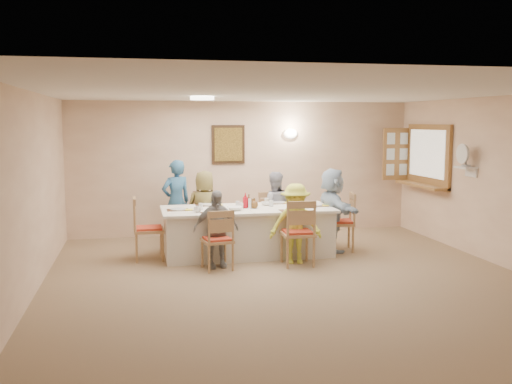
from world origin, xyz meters
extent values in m
plane|color=olive|center=(0.00, 0.00, 0.00)|extent=(7.00, 7.00, 0.00)
plane|color=tan|center=(0.00, 3.50, 1.25)|extent=(6.50, 0.00, 6.50)
plane|color=tan|center=(0.00, -3.50, 1.25)|extent=(6.50, 0.00, 6.50)
plane|color=tan|center=(-3.25, 0.00, 1.25)|extent=(0.00, 7.00, 7.00)
plane|color=white|center=(0.00, 0.00, 2.50)|extent=(7.00, 7.00, 0.00)
cube|color=#3D2815|center=(-0.30, 3.47, 1.70)|extent=(0.62, 0.04, 0.72)
cube|color=black|center=(-0.30, 3.45, 1.70)|extent=(0.52, 0.02, 0.62)
ellipsoid|color=white|center=(0.90, 3.44, 1.90)|extent=(0.26, 0.09, 0.18)
cylinder|color=white|center=(-1.00, 1.50, 2.47)|extent=(0.36, 0.36, 0.05)
cube|color=olive|center=(3.21, 2.40, 1.50)|extent=(0.06, 1.50, 1.15)
cube|color=olive|center=(3.09, 2.40, 0.97)|extent=(0.30, 1.50, 0.05)
cube|color=olive|center=(2.95, 3.16, 1.50)|extent=(0.55, 0.04, 1.00)
cube|color=white|center=(3.13, 1.05, 1.40)|extent=(0.22, 0.36, 0.03)
cube|color=white|center=(-0.27, 1.71, 0.38)|extent=(2.71, 1.15, 0.76)
imported|color=brown|center=(-0.87, 2.39, 0.66)|extent=(0.77, 0.61, 1.31)
imported|color=#9697A6|center=(0.33, 2.39, 0.63)|extent=(0.74, 0.64, 1.27)
imported|color=gray|center=(-0.87, 1.03, 0.57)|extent=(0.72, 0.41, 1.14)
imported|color=#E0E747|center=(0.33, 1.03, 0.60)|extent=(0.92, 0.69, 1.21)
imported|color=#ADC4DA|center=(1.15, 1.71, 0.69)|extent=(1.31, 0.53, 1.37)
imported|color=#326691|center=(-1.32, 2.86, 0.73)|extent=(0.77, 0.71, 1.46)
cube|color=#472B19|center=(-0.87, 1.29, 0.76)|extent=(0.37, 0.27, 0.01)
cylinder|color=white|center=(-0.87, 1.29, 0.77)|extent=(0.23, 0.23, 0.01)
cube|color=yellow|center=(-0.69, 1.24, 0.77)|extent=(0.15, 0.15, 0.01)
cube|color=#472B19|center=(0.33, 1.29, 0.76)|extent=(0.34, 0.25, 0.01)
cylinder|color=white|center=(0.33, 1.29, 0.77)|extent=(0.23, 0.23, 0.01)
cube|color=yellow|center=(0.51, 1.24, 0.77)|extent=(0.13, 0.13, 0.01)
cube|color=#472B19|center=(-0.87, 2.13, 0.76)|extent=(0.36, 0.27, 0.01)
cylinder|color=white|center=(-0.87, 2.13, 0.77)|extent=(0.24, 0.24, 0.01)
cube|color=yellow|center=(-0.69, 2.08, 0.77)|extent=(0.14, 0.14, 0.01)
cube|color=#472B19|center=(0.33, 2.13, 0.76)|extent=(0.37, 0.28, 0.01)
cylinder|color=white|center=(0.33, 2.13, 0.77)|extent=(0.25, 0.25, 0.02)
cube|color=yellow|center=(0.51, 2.08, 0.77)|extent=(0.15, 0.15, 0.01)
cube|color=#472B19|center=(-1.37, 1.71, 0.76)|extent=(0.34, 0.25, 0.01)
cylinder|color=white|center=(-1.37, 1.71, 0.77)|extent=(0.25, 0.25, 0.02)
cube|color=yellow|center=(-1.19, 1.66, 0.77)|extent=(0.14, 0.14, 0.01)
cube|color=#472B19|center=(0.85, 1.71, 0.76)|extent=(0.38, 0.28, 0.01)
cylinder|color=white|center=(0.85, 1.71, 0.77)|extent=(0.23, 0.23, 0.01)
cube|color=yellow|center=(1.03, 1.66, 0.77)|extent=(0.14, 0.14, 0.01)
imported|color=white|center=(-1.10, 1.42, 0.81)|extent=(0.19, 0.19, 0.09)
imported|color=white|center=(0.15, 2.20, 0.80)|extent=(0.14, 0.14, 0.08)
imported|color=white|center=(-0.51, 1.49, 0.79)|extent=(0.33, 0.33, 0.06)
imported|color=white|center=(0.08, 1.93, 0.79)|extent=(0.21, 0.21, 0.05)
imported|color=red|center=(-0.31, 1.69, 0.88)|extent=(0.14, 0.14, 0.24)
imported|color=brown|center=(-0.25, 1.74, 0.87)|extent=(0.16, 0.16, 0.21)
imported|color=brown|center=(-0.18, 1.65, 0.84)|extent=(0.22, 0.22, 0.17)
cylinder|color=silver|center=(-0.42, 1.76, 0.82)|extent=(0.07, 0.07, 0.10)
camera|label=1|loc=(-1.97, -7.09, 2.12)|focal=40.00mm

